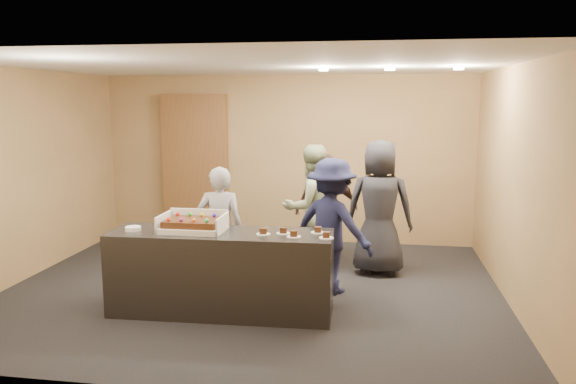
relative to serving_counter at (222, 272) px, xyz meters
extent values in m
plane|color=black|center=(0.16, 0.80, -0.45)|extent=(6.00, 6.00, 0.00)
plane|color=white|center=(0.16, 0.80, 2.25)|extent=(6.00, 6.00, 0.00)
cube|color=olive|center=(0.16, 3.30, 0.90)|extent=(6.00, 0.04, 2.70)
cube|color=olive|center=(0.16, -1.70, 0.90)|extent=(6.00, 0.04, 2.70)
cube|color=olive|center=(-2.84, 0.80, 0.90)|extent=(0.04, 5.00, 2.70)
cube|color=olive|center=(3.16, 0.80, 0.90)|extent=(0.04, 5.00, 2.70)
cube|color=black|center=(0.00, 0.00, 0.00)|extent=(2.42, 0.77, 0.90)
cube|color=brown|center=(-1.34, 3.21, 0.75)|extent=(1.09, 0.15, 2.40)
cube|color=white|center=(-0.31, 0.00, 0.48)|extent=(0.66, 0.46, 0.06)
cube|color=white|center=(-0.64, 0.00, 0.54)|extent=(0.02, 0.46, 0.18)
cube|color=white|center=(0.02, 0.00, 0.54)|extent=(0.02, 0.46, 0.18)
cube|color=white|center=(-0.31, 0.23, 0.55)|extent=(0.66, 0.02, 0.20)
cube|color=#3C210D|center=(-0.31, 0.00, 0.54)|extent=(0.58, 0.40, 0.07)
sphere|color=red|center=(-0.53, 0.14, 0.60)|extent=(0.04, 0.04, 0.04)
sphere|color=green|center=(-0.39, 0.14, 0.60)|extent=(0.04, 0.04, 0.04)
sphere|color=gold|center=(-0.25, 0.14, 0.60)|extent=(0.04, 0.04, 0.04)
sphere|color=#3618D1|center=(-0.11, 0.14, 0.60)|extent=(0.04, 0.04, 0.04)
sphere|color=#FD3015|center=(-0.53, -0.14, 0.60)|extent=(0.04, 0.04, 0.04)
sphere|color=#A32396|center=(-0.39, -0.14, 0.60)|extent=(0.04, 0.04, 0.04)
sphere|color=orange|center=(-0.25, -0.14, 0.60)|extent=(0.04, 0.04, 0.04)
sphere|color=green|center=(-0.11, -0.14, 0.60)|extent=(0.04, 0.04, 0.04)
cylinder|color=white|center=(-0.96, -0.08, 0.47)|extent=(0.17, 0.17, 0.04)
cylinder|color=white|center=(0.47, -0.04, 0.45)|extent=(0.15, 0.15, 0.01)
cube|color=#3C210D|center=(0.47, -0.04, 0.49)|extent=(0.07, 0.06, 0.06)
cylinder|color=white|center=(0.68, 0.03, 0.45)|extent=(0.15, 0.15, 0.01)
cube|color=#3C210D|center=(0.68, 0.03, 0.49)|extent=(0.07, 0.06, 0.06)
cylinder|color=white|center=(0.81, -0.10, 0.45)|extent=(0.15, 0.15, 0.01)
cube|color=#3C210D|center=(0.81, -0.10, 0.49)|extent=(0.07, 0.06, 0.06)
cylinder|color=white|center=(1.03, 0.13, 0.45)|extent=(0.15, 0.15, 0.01)
cube|color=#3C210D|center=(1.03, 0.13, 0.49)|extent=(0.07, 0.06, 0.06)
cylinder|color=white|center=(1.14, -0.09, 0.45)|extent=(0.15, 0.15, 0.01)
cube|color=#3C210D|center=(1.14, -0.09, 0.49)|extent=(0.07, 0.06, 0.06)
imported|color=#97979C|center=(-0.20, 0.68, 0.31)|extent=(0.60, 0.43, 1.53)
imported|color=#99A87B|center=(0.77, 1.74, 0.41)|extent=(1.05, 1.00, 1.72)
imported|color=#181A3D|center=(1.12, 0.86, 0.36)|extent=(1.21, 1.00, 1.63)
imported|color=brown|center=(0.96, 2.08, 0.33)|extent=(0.99, 0.72, 1.57)
imported|color=black|center=(1.69, 1.70, 0.45)|extent=(0.91, 0.62, 1.80)
cylinder|color=#FFEAC6|center=(0.96, 1.30, 2.22)|extent=(0.12, 0.12, 0.03)
cylinder|color=#FFEAC6|center=(1.76, 1.30, 2.22)|extent=(0.12, 0.12, 0.03)
cylinder|color=#FFEAC6|center=(2.56, 1.30, 2.22)|extent=(0.12, 0.12, 0.03)
camera|label=1|loc=(1.64, -5.68, 1.85)|focal=35.00mm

